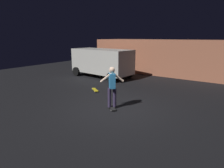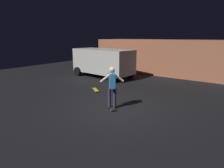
% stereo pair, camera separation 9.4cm
% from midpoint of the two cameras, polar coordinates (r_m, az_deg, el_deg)
% --- Properties ---
extents(ground_plane, '(28.00, 28.00, 0.00)m').
position_cam_midpoint_polar(ground_plane, '(8.18, 1.00, -7.18)').
color(ground_plane, black).
extents(low_building, '(11.79, 3.50, 2.67)m').
position_cam_midpoint_polar(low_building, '(16.50, 15.73, 7.73)').
color(low_building, '#B76B4C').
rests_on(low_building, ground_plane).
extents(parked_van, '(4.75, 2.55, 2.03)m').
position_cam_midpoint_polar(parked_van, '(14.39, -3.22, 6.70)').
color(parked_van, silver).
rests_on(parked_van, ground_plane).
extents(skateboard_ridden, '(0.69, 0.69, 0.07)m').
position_cam_midpoint_polar(skateboard_ridden, '(8.16, -0.33, -6.80)').
color(skateboard_ridden, black).
rests_on(skateboard_ridden, ground_plane).
extents(skateboard_spare, '(0.75, 0.62, 0.07)m').
position_cam_midpoint_polar(skateboard_spare, '(10.80, -5.27, -1.70)').
color(skateboard_spare, gold).
rests_on(skateboard_spare, ground_plane).
extents(skater, '(0.76, 0.76, 1.67)m').
position_cam_midpoint_polar(skater, '(7.87, -0.34, -0.09)').
color(skater, '#382D4C').
rests_on(skater, skateboard_ridden).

